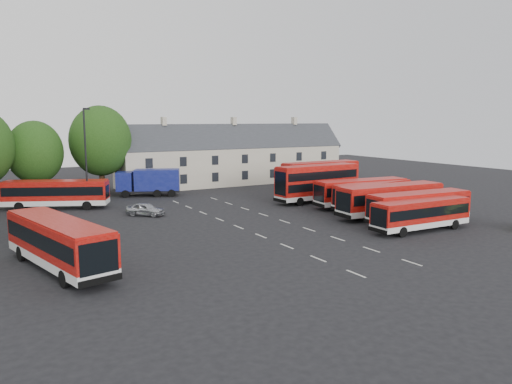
% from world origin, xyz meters
% --- Properties ---
extents(ground, '(140.00, 140.00, 0.00)m').
position_xyz_m(ground, '(0.00, 0.00, 0.00)').
color(ground, black).
rests_on(ground, ground).
extents(lane_markings, '(5.15, 33.80, 0.01)m').
position_xyz_m(lane_markings, '(2.50, 2.00, 0.01)').
color(lane_markings, beige).
rests_on(lane_markings, ground).
extents(terrace_houses, '(35.70, 7.13, 10.06)m').
position_xyz_m(terrace_houses, '(14.00, 30.00, 3.86)').
color(terrace_houses, beige).
rests_on(terrace_houses, ground).
extents(bus_row_a, '(9.88, 2.50, 2.78)m').
position_xyz_m(bus_row_a, '(13.18, -7.35, 1.67)').
color(bus_row_a, silver).
rests_on(bus_row_a, ground).
extents(bus_row_b, '(10.80, 3.19, 3.01)m').
position_xyz_m(bus_row_b, '(15.25, -5.24, 1.81)').
color(bus_row_b, silver).
rests_on(bus_row_b, ground).
extents(bus_row_c, '(11.74, 3.33, 3.28)m').
position_xyz_m(bus_row_c, '(15.41, -1.39, 1.97)').
color(bus_row_c, silver).
rests_on(bus_row_c, ground).
extents(bus_row_d, '(10.87, 4.16, 3.00)m').
position_xyz_m(bus_row_d, '(16.84, 2.67, 1.80)').
color(bus_row_d, silver).
rests_on(bus_row_d, ground).
extents(bus_row_e, '(11.15, 3.66, 3.09)m').
position_xyz_m(bus_row_e, '(16.80, 4.48, 1.86)').
color(bus_row_e, silver).
rests_on(bus_row_e, ground).
extents(bus_dd_south, '(10.81, 2.98, 4.39)m').
position_xyz_m(bus_dd_south, '(14.64, 9.78, 2.50)').
color(bus_dd_south, silver).
rests_on(bus_dd_south, ground).
extents(bus_dd_north, '(10.74, 2.75, 4.38)m').
position_xyz_m(bus_dd_north, '(17.83, 13.33, 2.49)').
color(bus_dd_north, silver).
rests_on(bus_dd_north, ground).
extents(bus_west, '(5.24, 12.04, 3.32)m').
position_xyz_m(bus_west, '(-16.22, -3.62, 2.00)').
color(bus_west, silver).
rests_on(bus_west, ground).
extents(bus_north, '(11.08, 6.85, 3.12)m').
position_xyz_m(bus_north, '(-12.97, 20.24, 1.88)').
color(bus_north, silver).
rests_on(bus_north, ground).
extents(box_truck, '(8.15, 5.35, 3.42)m').
position_xyz_m(box_truck, '(-1.23, 24.06, 1.92)').
color(box_truck, black).
rests_on(box_truck, ground).
extents(silver_car, '(3.89, 3.92, 1.34)m').
position_xyz_m(silver_car, '(-5.70, 11.50, 0.67)').
color(silver_car, '#AFB2B8').
rests_on(silver_car, ground).
extents(lamppost, '(0.76, 0.44, 10.95)m').
position_xyz_m(lamppost, '(-9.99, 18.26, 5.84)').
color(lamppost, black).
rests_on(lamppost, ground).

